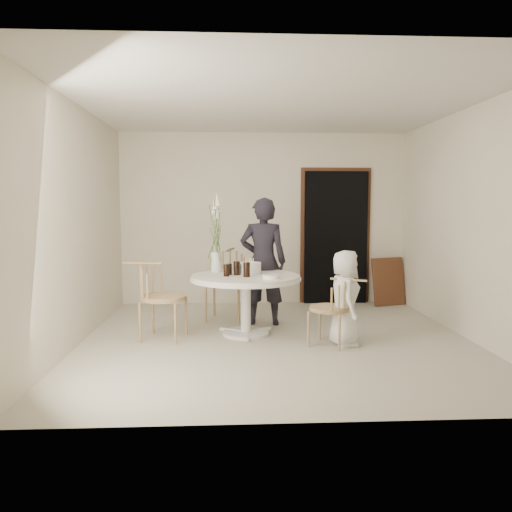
{
  "coord_description": "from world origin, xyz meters",
  "views": [
    {
      "loc": [
        -0.54,
        -5.68,
        1.56
      ],
      "look_at": [
        -0.22,
        0.3,
        0.96
      ],
      "focal_mm": 35.0,
      "sensor_mm": 36.0,
      "label": 1
    }
  ],
  "objects_px": {
    "chair_right": "(339,302)",
    "chair_left": "(153,289)",
    "girl": "(263,262)",
    "chair_far": "(228,273)",
    "birthday_cake": "(250,268)",
    "flower_vase": "(216,241)",
    "boy": "(345,298)",
    "table": "(246,284)"
  },
  "relations": [
    {
      "from": "birthday_cake",
      "to": "chair_right",
      "type": "bearing_deg",
      "value": -36.45
    },
    {
      "from": "chair_far",
      "to": "birthday_cake",
      "type": "height_order",
      "value": "chair_far"
    },
    {
      "from": "table",
      "to": "chair_far",
      "type": "bearing_deg",
      "value": 103.03
    },
    {
      "from": "table",
      "to": "chair_far",
      "type": "distance_m",
      "value": 0.96
    },
    {
      "from": "boy",
      "to": "flower_vase",
      "type": "bearing_deg",
      "value": 61.85
    },
    {
      "from": "table",
      "to": "girl",
      "type": "height_order",
      "value": "girl"
    },
    {
      "from": "chair_far",
      "to": "flower_vase",
      "type": "distance_m",
      "value": 0.8
    },
    {
      "from": "birthday_cake",
      "to": "flower_vase",
      "type": "height_order",
      "value": "flower_vase"
    },
    {
      "from": "chair_right",
      "to": "chair_left",
      "type": "bearing_deg",
      "value": -71.42
    },
    {
      "from": "chair_far",
      "to": "birthday_cake",
      "type": "relative_size",
      "value": 3.42
    },
    {
      "from": "chair_far",
      "to": "chair_right",
      "type": "bearing_deg",
      "value": -37.9
    },
    {
      "from": "chair_right",
      "to": "flower_vase",
      "type": "height_order",
      "value": "flower_vase"
    },
    {
      "from": "chair_right",
      "to": "boy",
      "type": "xyz_separation_m",
      "value": [
        0.08,
        0.06,
        0.03
      ]
    },
    {
      "from": "boy",
      "to": "flower_vase",
      "type": "height_order",
      "value": "flower_vase"
    },
    {
      "from": "chair_far",
      "to": "chair_left",
      "type": "bearing_deg",
      "value": -116.78
    },
    {
      "from": "table",
      "to": "flower_vase",
      "type": "bearing_deg",
      "value": 137.69
    },
    {
      "from": "table",
      "to": "boy",
      "type": "xyz_separation_m",
      "value": [
        1.09,
        -0.51,
        -0.08
      ]
    },
    {
      "from": "chair_left",
      "to": "girl",
      "type": "height_order",
      "value": "girl"
    },
    {
      "from": "boy",
      "to": "chair_right",
      "type": "bearing_deg",
      "value": 127.66
    },
    {
      "from": "chair_left",
      "to": "flower_vase",
      "type": "height_order",
      "value": "flower_vase"
    },
    {
      "from": "girl",
      "to": "boy",
      "type": "height_order",
      "value": "girl"
    },
    {
      "from": "table",
      "to": "birthday_cake",
      "type": "height_order",
      "value": "birthday_cake"
    },
    {
      "from": "table",
      "to": "flower_vase",
      "type": "height_order",
      "value": "flower_vase"
    },
    {
      "from": "chair_right",
      "to": "girl",
      "type": "distance_m",
      "value": 1.38
    },
    {
      "from": "table",
      "to": "chair_right",
      "type": "relative_size",
      "value": 1.72
    },
    {
      "from": "chair_right",
      "to": "boy",
      "type": "height_order",
      "value": "boy"
    },
    {
      "from": "table",
      "to": "chair_right",
      "type": "distance_m",
      "value": 1.16
    },
    {
      "from": "table",
      "to": "girl",
      "type": "relative_size",
      "value": 0.8
    },
    {
      "from": "table",
      "to": "chair_right",
      "type": "xyz_separation_m",
      "value": [
        1.01,
        -0.56,
        -0.11
      ]
    },
    {
      "from": "chair_right",
      "to": "girl",
      "type": "bearing_deg",
      "value": -114.66
    },
    {
      "from": "chair_far",
      "to": "birthday_cake",
      "type": "distance_m",
      "value": 0.86
    },
    {
      "from": "table",
      "to": "flower_vase",
      "type": "xyz_separation_m",
      "value": [
        -0.36,
        0.33,
        0.5
      ]
    },
    {
      "from": "chair_far",
      "to": "girl",
      "type": "distance_m",
      "value": 0.65
    },
    {
      "from": "chair_right",
      "to": "chair_left",
      "type": "relative_size",
      "value": 0.85
    },
    {
      "from": "girl",
      "to": "boy",
      "type": "relative_size",
      "value": 1.56
    },
    {
      "from": "chair_far",
      "to": "chair_left",
      "type": "xyz_separation_m",
      "value": [
        -0.88,
        -1.06,
        -0.03
      ]
    },
    {
      "from": "chair_far",
      "to": "girl",
      "type": "xyz_separation_m",
      "value": [
        0.46,
        -0.4,
        0.21
      ]
    },
    {
      "from": "boy",
      "to": "birthday_cake",
      "type": "height_order",
      "value": "boy"
    },
    {
      "from": "chair_far",
      "to": "flower_vase",
      "type": "height_order",
      "value": "flower_vase"
    },
    {
      "from": "chair_far",
      "to": "chair_right",
      "type": "relative_size",
      "value": 1.25
    },
    {
      "from": "chair_far",
      "to": "flower_vase",
      "type": "xyz_separation_m",
      "value": [
        -0.14,
        -0.61,
        0.49
      ]
    },
    {
      "from": "girl",
      "to": "boy",
      "type": "bearing_deg",
      "value": 135.7
    }
  ]
}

